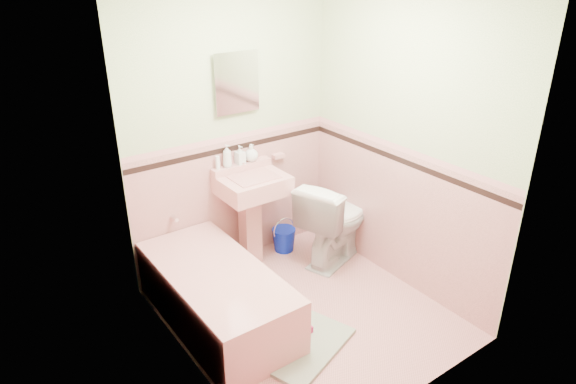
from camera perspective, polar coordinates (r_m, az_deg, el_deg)
floor at (r=4.33m, az=1.99°, el=-13.27°), size 2.20×2.20×0.00m
wall_back at (r=4.56m, az=-6.30°, el=6.48°), size 2.50×0.00×2.50m
wall_front at (r=3.00m, az=15.32°, el=-4.38°), size 2.50×0.00×2.50m
wall_left at (r=3.23m, az=-11.89°, el=-1.78°), size 0.00×2.50×2.50m
wall_right at (r=4.35m, az=12.77°, el=5.10°), size 0.00×2.50×2.50m
wainscot_back at (r=4.79m, az=-5.87°, el=-0.96°), size 2.00×0.00×2.00m
wainscot_front at (r=3.36m, az=13.90°, el=-14.07°), size 2.00×0.00×2.00m
wainscot_left at (r=3.57m, az=-10.80°, el=-11.13°), size 0.00×2.20×2.20m
wainscot_right at (r=4.59m, az=11.93°, el=-2.59°), size 0.00×2.20×2.20m
accent_back at (r=4.59m, az=-6.11°, el=4.88°), size 2.00×0.00×2.00m
accent_front at (r=3.07m, az=14.80°, el=-6.38°), size 2.00×0.00×2.00m
accent_left at (r=3.30m, az=-11.41°, el=-3.73°), size 0.00×2.20×2.20m
accent_right at (r=4.38m, az=12.46°, el=3.45°), size 0.00×2.20×2.20m
cap_back at (r=4.55m, az=-6.16°, el=6.06°), size 2.00×0.00×2.00m
cap_front at (r=3.02m, az=15.00°, el=-4.75°), size 2.00×0.00×2.00m
cap_left at (r=3.25m, az=-11.55°, el=-2.18°), size 0.00×2.20×2.20m
cap_right at (r=4.34m, az=12.58°, el=4.68°), size 0.00×2.20×2.20m
bathtub at (r=4.15m, az=-7.89°, el=-11.55°), size 0.70×1.50×0.45m
tub_faucet at (r=4.50m, az=-12.57°, el=-2.79°), size 0.04×0.12×0.04m
sink at (r=4.70m, az=-3.86°, el=-3.36°), size 0.58×0.48×0.91m
sink_faucet at (r=4.60m, az=-4.96°, el=2.74°), size 0.02×0.02×0.10m
medicine_cabinet at (r=4.44m, az=-5.80°, el=12.03°), size 0.38×0.04×0.47m
soap_dish at (r=4.86m, az=-1.09°, el=4.04°), size 0.11×0.07×0.04m
soap_bottle_left at (r=4.53m, az=-6.79°, el=4.00°), size 0.10×0.10×0.20m
soap_bottle_mid at (r=4.59m, az=-5.36°, el=4.14°), size 0.08×0.08×0.17m
soap_bottle_right at (r=4.65m, az=-4.11°, el=4.38°), size 0.16×0.16×0.16m
tube at (r=4.50m, az=-7.82°, el=3.24°), size 0.04×0.04×0.12m
toilet at (r=4.84m, az=5.30°, el=-3.09°), size 0.92×0.71×0.83m
bucket at (r=5.10m, az=-0.46°, el=-5.30°), size 0.28×0.28×0.23m
bath_mat at (r=4.00m, az=1.57°, el=-16.69°), size 0.88×0.73×0.03m
shoe at (r=4.06m, az=1.81°, el=-15.24°), size 0.14×0.08×0.05m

